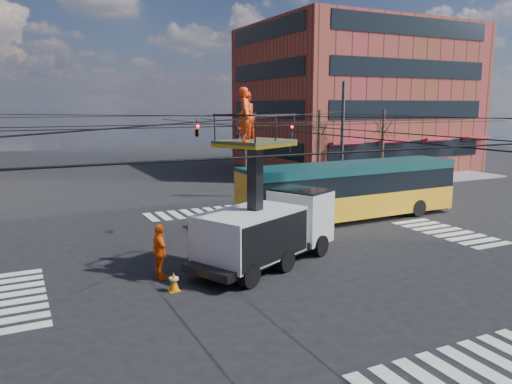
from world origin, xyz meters
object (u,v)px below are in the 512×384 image
(utility_truck, at_px, (267,211))
(traffic_cone, at_px, (174,281))
(city_bus, at_px, (351,189))
(flagger, at_px, (300,220))
(worker_ground, at_px, (160,252))

(utility_truck, height_order, traffic_cone, utility_truck)
(traffic_cone, bearing_deg, city_bus, 27.14)
(utility_truck, bearing_deg, city_bus, 6.27)
(traffic_cone, relative_size, flagger, 0.40)
(utility_truck, xyz_separation_m, flagger, (3.22, 2.80, -1.32))
(flagger, bearing_deg, worker_ground, -73.58)
(city_bus, height_order, worker_ground, city_bus)
(worker_ground, distance_m, flagger, 8.10)
(utility_truck, distance_m, worker_ground, 4.55)
(utility_truck, relative_size, traffic_cone, 10.57)
(utility_truck, relative_size, city_bus, 0.55)
(traffic_cone, distance_m, worker_ground, 1.54)
(utility_truck, distance_m, city_bus, 9.17)
(flagger, bearing_deg, city_bus, 111.06)
(traffic_cone, distance_m, flagger, 8.60)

